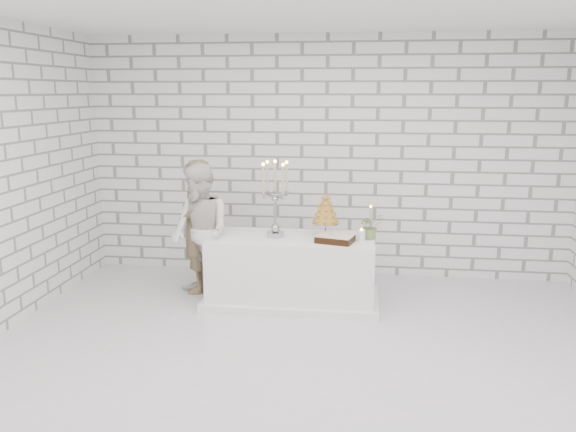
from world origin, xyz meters
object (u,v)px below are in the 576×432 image
object	(u,v)px
cake_table	(292,270)
bride	(200,233)
groom	(196,226)
croquembouche	(326,215)
candelabra	(275,199)

from	to	relation	value
cake_table	bride	world-z (taller)	bride
groom	croquembouche	world-z (taller)	groom
bride	candelabra	xyz separation A→B (m)	(0.84, 0.01, 0.40)
bride	candelabra	size ratio (longest dim) A/B	1.83
cake_table	groom	distance (m)	1.25
cake_table	candelabra	bearing A→B (deg)	-175.29
candelabra	croquembouche	world-z (taller)	candelabra
croquembouche	candelabra	bearing A→B (deg)	-167.54
bride	cake_table	bearing A→B (deg)	45.91
cake_table	bride	xyz separation A→B (m)	(-1.02, -0.03, 0.40)
groom	candelabra	xyz separation A→B (m)	(0.98, -0.26, 0.40)
cake_table	candelabra	distance (m)	0.82
bride	candelabra	bearing A→B (deg)	45.24
croquembouche	cake_table	bearing A→B (deg)	-163.80
cake_table	croquembouche	bearing A→B (deg)	16.20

